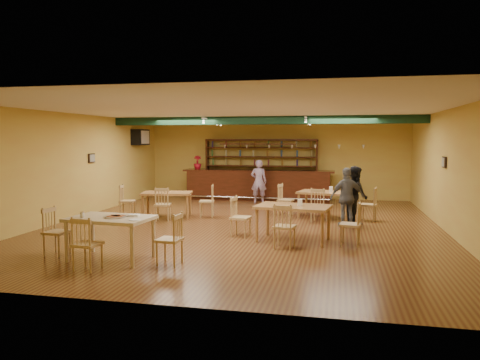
% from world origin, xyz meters
% --- Properties ---
extents(floor, '(12.00, 12.00, 0.00)m').
position_xyz_m(floor, '(0.00, 0.00, 0.00)').
color(floor, '#542C18').
rests_on(floor, ground).
extents(ceiling_beam, '(10.00, 0.30, 0.25)m').
position_xyz_m(ceiling_beam, '(0.00, 2.80, 2.87)').
color(ceiling_beam, black).
rests_on(ceiling_beam, ceiling).
extents(track_rail_left, '(0.05, 2.50, 0.05)m').
position_xyz_m(track_rail_left, '(-1.80, 3.40, 2.94)').
color(track_rail_left, silver).
rests_on(track_rail_left, ceiling).
extents(track_rail_right, '(0.05, 2.50, 0.05)m').
position_xyz_m(track_rail_right, '(1.40, 3.40, 2.94)').
color(track_rail_right, silver).
rests_on(track_rail_right, ceiling).
extents(ac_unit, '(0.34, 0.70, 0.48)m').
position_xyz_m(ac_unit, '(-4.80, 4.20, 2.35)').
color(ac_unit, silver).
rests_on(ac_unit, wall_left).
extents(picture_left, '(0.04, 0.34, 0.28)m').
position_xyz_m(picture_left, '(-4.97, 1.00, 1.70)').
color(picture_left, black).
rests_on(picture_left, wall_left).
extents(picture_right, '(0.04, 0.34, 0.28)m').
position_xyz_m(picture_right, '(4.97, 0.50, 1.70)').
color(picture_right, black).
rests_on(picture_right, wall_right).
extents(bar_counter, '(5.61, 0.85, 1.13)m').
position_xyz_m(bar_counter, '(-0.54, 5.15, 0.56)').
color(bar_counter, black).
rests_on(bar_counter, ground).
extents(back_bar_hutch, '(4.34, 0.40, 2.28)m').
position_xyz_m(back_bar_hutch, '(-0.54, 5.78, 1.14)').
color(back_bar_hutch, black).
rests_on(back_bar_hutch, ground).
extents(poinsettia, '(0.38, 0.38, 0.52)m').
position_xyz_m(poinsettia, '(-2.90, 5.15, 1.39)').
color(poinsettia, '#AC0F20').
rests_on(poinsettia, bar_counter).
extents(dining_table_a, '(1.58, 1.13, 0.72)m').
position_xyz_m(dining_table_a, '(-2.53, 0.92, 0.36)').
color(dining_table_a, olive).
rests_on(dining_table_a, ground).
extents(dining_table_b, '(1.70, 1.23, 0.77)m').
position_xyz_m(dining_table_b, '(2.04, 1.66, 0.38)').
color(dining_table_b, olive).
rests_on(dining_table_b, ground).
extents(dining_table_d, '(1.73, 1.19, 0.80)m').
position_xyz_m(dining_table_d, '(1.42, -1.60, 0.40)').
color(dining_table_d, olive).
rests_on(dining_table_d, ground).
extents(near_table, '(1.59, 1.09, 0.81)m').
position_xyz_m(near_table, '(-1.78, -3.92, 0.41)').
color(near_table, tan).
rests_on(near_table, ground).
extents(pizza_tray, '(0.48, 0.48, 0.01)m').
position_xyz_m(pizza_tray, '(-1.68, -3.92, 0.82)').
color(pizza_tray, silver).
rests_on(pizza_tray, near_table).
extents(parmesan_shaker, '(0.08, 0.08, 0.11)m').
position_xyz_m(parmesan_shaker, '(-2.27, -4.08, 0.87)').
color(parmesan_shaker, '#EAE5C6').
rests_on(parmesan_shaker, near_table).
extents(napkin_stack, '(0.21, 0.16, 0.03)m').
position_xyz_m(napkin_stack, '(-1.41, -3.70, 0.83)').
color(napkin_stack, white).
rests_on(napkin_stack, near_table).
extents(pizza_server, '(0.33, 0.12, 0.00)m').
position_xyz_m(pizza_server, '(-1.51, -3.86, 0.83)').
color(pizza_server, silver).
rests_on(pizza_server, pizza_tray).
extents(side_plate, '(0.24, 0.24, 0.01)m').
position_xyz_m(side_plate, '(-1.19, -4.13, 0.82)').
color(side_plate, white).
rests_on(side_plate, near_table).
extents(patron_bar, '(0.60, 0.42, 1.55)m').
position_xyz_m(patron_bar, '(-0.37, 4.33, 0.78)').
color(patron_bar, '#744493').
rests_on(patron_bar, ground).
extents(patron_right_a, '(0.82, 0.92, 1.56)m').
position_xyz_m(patron_right_a, '(2.84, 0.86, 0.78)').
color(patron_right_a, black).
rests_on(patron_right_a, ground).
extents(patron_right_b, '(0.98, 0.68, 1.54)m').
position_xyz_m(patron_right_b, '(2.62, 0.40, 0.77)').
color(patron_right_b, slate).
rests_on(patron_right_b, ground).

